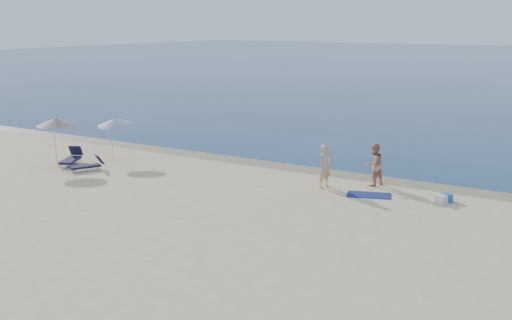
{
  "coord_description": "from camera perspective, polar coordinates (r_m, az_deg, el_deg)",
  "views": [
    {
      "loc": [
        13.62,
        -7.35,
        7.04
      ],
      "look_at": [
        -0.9,
        16.0,
        1.0
      ],
      "focal_mm": 45.0,
      "sensor_mm": 36.0,
      "label": 1
    }
  ],
  "objects": [
    {
      "name": "wet_sand_strip",
      "position": [
        30.83,
        4.77,
        -0.85
      ],
      "size": [
        240.0,
        1.6,
        0.0
      ],
      "primitive_type": "cube",
      "color": "#847254",
      "rests_on": "ground"
    },
    {
      "name": "person_left",
      "position": [
        27.39,
        6.17,
        -0.58
      ],
      "size": [
        0.61,
        0.77,
        1.85
      ],
      "primitive_type": "imported",
      "rotation": [
        0.0,
        0.0,
        1.31
      ],
      "color": "tan",
      "rests_on": "ground"
    },
    {
      "name": "person_right",
      "position": [
        28.07,
        10.45,
        -0.4
      ],
      "size": [
        1.01,
        1.11,
        1.85
      ],
      "primitive_type": "imported",
      "rotation": [
        0.0,
        0.0,
        -2.01
      ],
      "color": "tan",
      "rests_on": "ground"
    },
    {
      "name": "beach_towel",
      "position": [
        26.66,
        10.01,
        -3.08
      ],
      "size": [
        1.99,
        1.52,
        0.03
      ],
      "primitive_type": "cube",
      "rotation": [
        0.0,
        0.0,
        0.34
      ],
      "color": "#101C50",
      "rests_on": "ground"
    },
    {
      "name": "white_bag",
      "position": [
        26.08,
        16.14,
        -3.4
      ],
      "size": [
        0.48,
        0.45,
        0.33
      ],
      "primitive_type": "cube",
      "rotation": [
        0.0,
        0.0,
        -0.37
      ],
      "color": "silver",
      "rests_on": "ground"
    },
    {
      "name": "blue_cooler",
      "position": [
        26.43,
        16.59,
        -3.21
      ],
      "size": [
        0.56,
        0.47,
        0.34
      ],
      "primitive_type": "cube",
      "rotation": [
        0.0,
        0.0,
        0.33
      ],
      "color": "#2273B8",
      "rests_on": "ground"
    },
    {
      "name": "umbrella_near",
      "position": [
        33.35,
        -12.48,
        3.33
      ],
      "size": [
        1.82,
        1.84,
        2.27
      ],
      "rotation": [
        0.0,
        0.0,
        0.05
      ],
      "color": "silver",
      "rests_on": "ground"
    },
    {
      "name": "umbrella_far",
      "position": [
        32.8,
        -17.4,
        3.28
      ],
      "size": [
        2.12,
        2.13,
        2.45
      ],
      "rotation": [
        0.0,
        0.0,
        -0.16
      ],
      "color": "silver",
      "rests_on": "ground"
    },
    {
      "name": "lounger_left",
      "position": [
        33.08,
        -16.09,
        0.14
      ],
      "size": [
        1.41,
        1.93,
        0.82
      ],
      "rotation": [
        0.0,
        0.0,
        0.49
      ],
      "color": "#15193A",
      "rests_on": "ground"
    },
    {
      "name": "lounger_right",
      "position": [
        31.54,
        -14.72,
        -0.45
      ],
      "size": [
        1.18,
        1.65,
        0.7
      ],
      "rotation": [
        0.0,
        0.0,
        -0.47
      ],
      "color": "black",
      "rests_on": "ground"
    }
  ]
}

